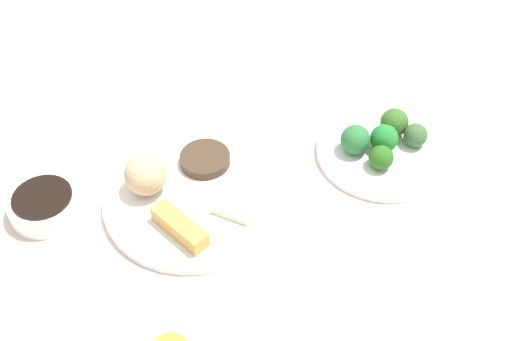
% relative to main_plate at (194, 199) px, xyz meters
% --- Properties ---
extents(tabletop, '(2.20, 2.20, 0.02)m').
position_rel_main_plate_xyz_m(tabletop, '(0.00, -0.02, -0.02)').
color(tabletop, beige).
rests_on(tabletop, ground).
extents(main_plate, '(0.29, 0.29, 0.02)m').
position_rel_main_plate_xyz_m(main_plate, '(0.00, 0.00, 0.00)').
color(main_plate, white).
rests_on(main_plate, tabletop).
extents(rice_scoop, '(0.07, 0.07, 0.07)m').
position_rel_main_plate_xyz_m(rice_scoop, '(0.01, 0.08, 0.04)').
color(rice_scoop, tan).
rests_on(rice_scoop, main_plate).
extents(spring_roll, '(0.09, 0.10, 0.03)m').
position_rel_main_plate_xyz_m(spring_roll, '(-0.08, 0.01, 0.02)').
color(spring_roll, gold).
rests_on(spring_roll, main_plate).
extents(crab_rangoon_wonton, '(0.09, 0.09, 0.01)m').
position_rel_main_plate_xyz_m(crab_rangoon_wonton, '(-0.01, -0.08, 0.01)').
color(crab_rangoon_wonton, beige).
rests_on(crab_rangoon_wonton, main_plate).
extents(stir_fry_heap, '(0.08, 0.08, 0.02)m').
position_rel_main_plate_xyz_m(stir_fry_heap, '(0.08, -0.01, 0.02)').
color(stir_fry_heap, '#3F2E20').
rests_on(stir_fry_heap, main_plate).
extents(broccoli_plate, '(0.23, 0.23, 0.01)m').
position_rel_main_plate_xyz_m(broccoli_plate, '(0.13, -0.31, -0.00)').
color(broccoli_plate, white).
rests_on(broccoli_plate, tabletop).
extents(broccoli_floret_0, '(0.04, 0.04, 0.04)m').
position_rel_main_plate_xyz_m(broccoli_floret_0, '(0.15, -0.36, 0.03)').
color(broccoli_floret_0, '#3A5C34').
rests_on(broccoli_floret_0, broccoli_plate).
extents(broccoli_floret_1, '(0.05, 0.05, 0.05)m').
position_rel_main_plate_xyz_m(broccoli_floret_1, '(0.17, -0.33, 0.03)').
color(broccoli_floret_1, '#345F22').
rests_on(broccoli_floret_1, broccoli_plate).
extents(broccoli_floret_2, '(0.05, 0.05, 0.05)m').
position_rel_main_plate_xyz_m(broccoli_floret_2, '(0.13, -0.31, 0.03)').
color(broccoli_floret_2, '#207329').
rests_on(broccoli_floret_2, broccoli_plate).
extents(broccoli_floret_3, '(0.05, 0.05, 0.05)m').
position_rel_main_plate_xyz_m(broccoli_floret_3, '(0.12, -0.26, 0.03)').
color(broccoli_floret_3, '#296D36').
rests_on(broccoli_floret_3, broccoli_plate).
extents(broccoli_floret_4, '(0.04, 0.04, 0.04)m').
position_rel_main_plate_xyz_m(broccoli_floret_4, '(0.09, -0.30, 0.03)').
color(broccoli_floret_4, '#285C1B').
rests_on(broccoli_floret_4, broccoli_plate).
extents(soy_sauce_bowl, '(0.11, 0.11, 0.03)m').
position_rel_main_plate_xyz_m(soy_sauce_bowl, '(-0.04, 0.23, 0.01)').
color(soy_sauce_bowl, white).
rests_on(soy_sauce_bowl, tabletop).
extents(soy_sauce_bowl_liquid, '(0.09, 0.09, 0.00)m').
position_rel_main_plate_xyz_m(soy_sauce_bowl_liquid, '(-0.04, 0.23, 0.03)').
color(soy_sauce_bowl_liquid, black).
rests_on(soy_sauce_bowl_liquid, soy_sauce_bowl).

